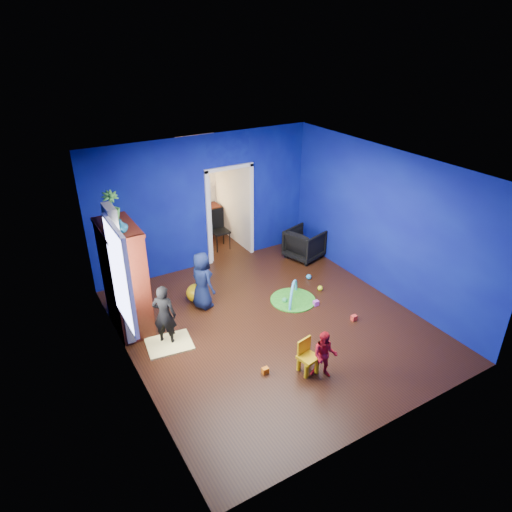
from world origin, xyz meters
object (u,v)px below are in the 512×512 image
armchair (305,244)px  crt_tv (127,276)px  child_navy (202,281)px  vase (121,226)px  child_black (164,315)px  study_desk (203,221)px  kid_chair (308,359)px  tv_armoire (125,278)px  toddler_red (325,355)px  folding_chair (220,231)px  play_mat (293,300)px  hopper_ball (195,293)px

armchair → crt_tv: size_ratio=1.09×
child_navy → vase: bearing=84.2°
crt_tv → child_black: bearing=-66.3°
study_desk → kid_chair: bearing=-98.1°
tv_armoire → kid_chair: tv_armoire is taller
child_black → study_desk: child_black is taller
toddler_red → folding_chair: size_ratio=0.87×
kid_chair → play_mat: size_ratio=0.56×
kid_chair → study_desk: (0.79, 5.60, 0.12)m
crt_tv → toddler_red: bearing=-52.9°
study_desk → folding_chair: folding_chair is taller
tv_armoire → kid_chair: (2.02, -2.61, -0.73)m
crt_tv → vase: bearing=-97.6°
tv_armoire → kid_chair: 3.38m
crt_tv → play_mat: crt_tv is taller
vase → folding_chair: bearing=39.6°
armchair → child_black: 4.13m
armchair → child_black: size_ratio=0.69×
armchair → kid_chair: bearing=128.1°
child_navy → kid_chair: bearing=180.0°
hopper_ball → kid_chair: size_ratio=0.72×
toddler_red → crt_tv: crt_tv is taller
folding_chair → kid_chair: bearing=-99.7°
child_black → kid_chair: 2.47m
child_black → tv_armoire: 0.97m
folding_chair → armchair: bearing=-44.5°
child_black → toddler_red: size_ratio=1.38×
vase → tv_armoire: (0.00, 0.30, -1.09)m
toddler_red → hopper_ball: 3.09m
toddler_red → kid_chair: toddler_red is taller
study_desk → folding_chair: size_ratio=0.96×
child_black → child_navy: size_ratio=0.97×
vase → study_desk: size_ratio=0.25×
crt_tv → kid_chair: bearing=-52.9°
child_black → play_mat: 2.66m
child_navy → play_mat: 1.84m
child_navy → crt_tv: bearing=71.8°
tv_armoire → crt_tv: size_ratio=2.80×
crt_tv → armchair: bearing=8.0°
armchair → vase: size_ratio=3.51×
folding_chair → hopper_ball: bearing=-128.2°
folding_chair → tv_armoire: bearing=-144.2°
vase → crt_tv: (0.04, 0.30, -1.05)m
child_navy → child_black: bearing=110.3°
child_black → child_navy: (1.00, 0.69, 0.02)m
vase → folding_chair: vase is taller
child_black → folding_chair: size_ratio=1.20×
hopper_ball → kid_chair: bearing=-76.1°
vase → tv_armoire: 1.13m
toddler_red → folding_chair: (0.64, 4.84, 0.06)m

